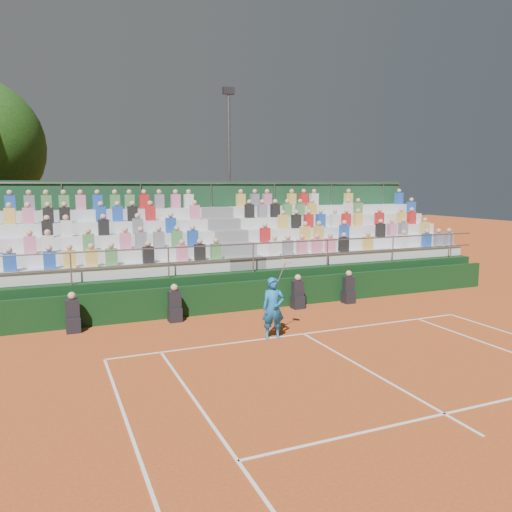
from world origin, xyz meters
name	(u,v)px	position (x,y,z in m)	size (l,w,h in m)	color
ground	(304,334)	(0.00, 0.00, 0.00)	(90.00, 90.00, 0.00)	#BB4F1F
courtside_wall	(259,295)	(0.00, 3.20, 0.50)	(20.00, 0.15, 1.00)	black
line_officials	(233,301)	(-1.14, 2.75, 0.48)	(9.76, 0.40, 1.19)	black
grandstand	(227,264)	(-0.02, 6.44, 1.09)	(20.00, 5.20, 4.40)	black
tennis_player	(273,308)	(-0.97, -0.03, 0.86)	(0.88, 0.54, 2.22)	#1867B6
floodlight_mast	(229,165)	(2.40, 12.80, 5.30)	(0.60, 0.25, 9.22)	gray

